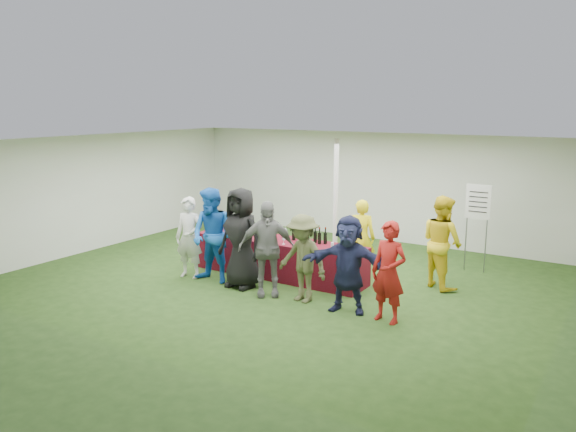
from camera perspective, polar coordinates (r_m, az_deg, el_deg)
The scene contains 18 objects.
ground at distance 11.22m, azimuth -0.37°, elevation -6.27°, with size 60.00×60.00×0.00m, color #284719.
tent at distance 11.67m, azimuth 4.86°, elevation 1.21°, with size 10.00×10.00×10.00m.
serving_table at distance 11.21m, azimuth -0.87°, elevation -4.28°, with size 3.60×0.80×0.75m, color #5A1120.
wine_bottles at distance 10.89m, azimuth 2.28°, elevation -2.06°, with size 0.74×0.15×0.32m.
wine_glasses at distance 11.05m, azimuth -3.00°, elevation -1.91°, with size 2.79×0.12×0.16m.
water_bottle at distance 11.11m, azimuth -0.27°, elevation -1.87°, with size 0.07×0.07×0.23m.
bar_towel at distance 10.42m, azimuth 6.47°, elevation -3.35°, with size 0.25×0.18×0.03m, color white.
dump_bucket at distance 10.15m, azimuth 5.99°, elevation -3.30°, with size 0.27×0.27×0.18m, color slate.
wine_list_sign at distance 11.97m, azimuth 18.73°, elevation 0.74°, with size 0.50×0.03×1.80m.
staff_pourer at distance 11.28m, azimuth 7.44°, elevation -2.19°, with size 0.56×0.37×1.55m, color yellow.
staff_back at distance 10.82m, azimuth 15.36°, elevation -2.55°, with size 0.85×0.66×1.75m, color yellow.
customer_0 at distance 11.22m, azimuth -9.99°, elevation -2.17°, with size 0.59×0.39×1.61m, color silver.
customer_1 at distance 10.82m, azimuth -7.67°, elevation -2.00°, with size 0.89×0.69×1.83m, color blue.
customer_2 at distance 10.47m, azimuth -4.80°, elevation -2.24°, with size 0.92×0.60×1.89m, color black.
customer_3 at distance 9.99m, azimuth -2.19°, elevation -3.35°, with size 1.01×0.42×1.73m, color slate.
customer_4 at distance 9.71m, azimuth 1.51°, elevation -4.33°, with size 1.00×0.57×1.55m, color #494D2B.
customer_5 at distance 9.28m, azimuth 6.12°, elevation -4.88°, with size 1.51×0.48×1.63m, color #1A1E3F.
customer_6 at distance 8.94m, azimuth 10.20°, elevation -5.64°, with size 0.59×0.39×1.62m, color maroon.
Camera 1 is at (5.74, -9.02, 3.40)m, focal length 35.00 mm.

